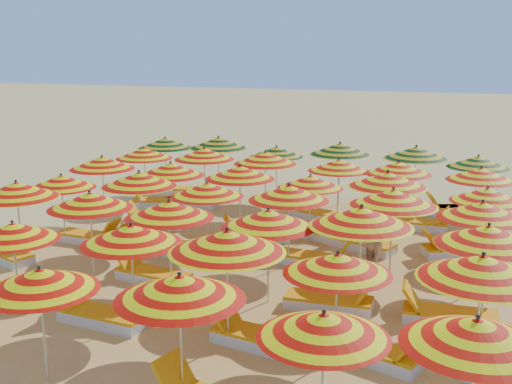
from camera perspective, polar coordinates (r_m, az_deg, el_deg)
ground at (r=15.38m, az=-0.61°, el=-6.21°), size 120.00×120.00×0.00m
umbrella_2 at (r=10.11m, az=-18.66°, el=-7.41°), size 2.00×2.00×1.86m
umbrella_3 at (r=9.08m, az=-6.80°, el=-8.45°), size 2.44×2.44×1.98m
umbrella_4 at (r=8.26m, az=6.04°, el=-11.73°), size 2.13×2.13×1.82m
umbrella_5 at (r=8.22m, az=19.04°, el=-11.72°), size 2.14×2.14×1.94m
umbrella_7 at (r=12.90m, az=-20.80°, el=-3.30°), size 2.31×2.31×1.85m
umbrella_8 at (r=11.75m, az=-11.04°, el=-3.74°), size 2.39×2.39×1.95m
umbrella_9 at (r=10.69m, az=-2.59°, el=-4.41°), size 2.46×2.46×2.11m
umbrella_10 at (r=10.34m, az=7.26°, el=-6.36°), size 2.30×2.30×1.87m
umbrella_11 at (r=10.14m, az=19.49°, el=-6.34°), size 2.12×2.12×2.07m
umbrella_12 at (r=15.76m, az=-20.51°, el=0.17°), size 2.30×2.30×2.03m
umbrella_13 at (r=14.44m, az=-14.55°, el=-0.75°), size 2.42×2.42×1.97m
umbrella_14 at (r=13.34m, az=-7.73°, el=-1.55°), size 2.35×2.35×1.97m
umbrella_15 at (r=12.52m, az=1.09°, el=-2.40°), size 2.20×2.20×1.97m
umbrella_16 at (r=12.30m, az=9.34°, el=-2.19°), size 2.65×2.65×2.12m
umbrella_17 at (r=12.07m, az=19.95°, el=-3.64°), size 2.24×2.24×2.00m
umbrella_18 at (r=17.14m, az=-16.92°, el=0.89°), size 1.99×1.99×1.86m
umbrella_19 at (r=16.23m, az=-10.34°, el=1.11°), size 2.48×2.48×2.02m
umbrella_20 at (r=15.46m, az=-4.38°, el=0.20°), size 2.21×2.21×1.87m
umbrella_21 at (r=14.65m, az=2.94°, el=-0.08°), size 2.13×2.13×1.99m
umbrella_22 at (r=14.20m, az=12.09°, el=-0.50°), size 2.37×2.37×2.06m
umbrella_23 at (r=14.03m, az=19.47°, el=-1.54°), size 2.04×2.04×1.95m
umbrella_24 at (r=18.97m, az=-13.52°, el=2.53°), size 2.48×2.48×1.98m
umbrella_25 at (r=17.73m, az=-7.59°, el=2.01°), size 2.06×2.06×1.96m
umbrella_26 at (r=16.95m, az=-1.44°, el=1.75°), size 1.98×1.98×2.00m
umbrella_27 at (r=16.59m, az=4.86°, el=0.91°), size 2.09×2.09×1.82m
umbrella_28 at (r=16.08m, az=11.64°, el=1.09°), size 2.31×2.31×2.07m
umbrella_29 at (r=15.97m, az=19.87°, el=-0.23°), size 1.89×1.89×1.84m
umbrella_30 at (r=20.78m, az=-9.93°, el=3.42°), size 2.35×2.35×1.92m
umbrella_31 at (r=19.96m, az=-4.62°, el=3.40°), size 2.43×2.43×2.00m
umbrella_32 at (r=18.94m, az=0.84°, el=3.03°), size 2.45×2.45×2.04m
umbrella_33 at (r=18.64m, az=7.36°, el=2.37°), size 2.03×2.03×1.89m
umbrella_34 at (r=18.17m, az=12.55°, el=2.10°), size 1.87×1.87×1.97m
umbrella_35 at (r=18.02m, az=19.37°, el=1.52°), size 2.00×2.00×1.94m
umbrella_36 at (r=22.43m, az=-8.09°, el=4.33°), size 2.18×2.18×1.99m
umbrella_37 at (r=21.55m, az=-3.38°, el=4.38°), size 2.39×2.39×2.11m
umbrella_38 at (r=21.04m, az=1.83°, el=3.60°), size 2.04×2.04×1.87m
umbrella_39 at (r=20.57m, az=7.48°, el=3.81°), size 1.98×1.98×2.08m
umbrella_40 at (r=20.14m, az=14.03°, el=3.40°), size 2.17×2.17×2.10m
umbrella_41 at (r=20.02m, az=19.14°, el=2.55°), size 2.28×2.28×1.92m
lounger_3 at (r=12.42m, az=-13.64°, el=-10.63°), size 1.78×0.76×0.69m
lounger_4 at (r=11.24m, az=0.15°, el=-12.84°), size 1.81×0.89×0.69m
lounger_5 at (r=10.96m, az=10.34°, el=-13.79°), size 1.83×1.09×0.69m
lounger_7 at (r=16.61m, az=-21.46°, el=-5.12°), size 1.82×1.17×0.69m
lounger_8 at (r=14.28m, az=-9.27°, el=-7.27°), size 1.81×0.88×0.69m
lounger_9 at (r=12.77m, az=6.67°, el=-9.67°), size 1.75×0.64×0.69m
lounger_10 at (r=12.61m, az=16.62°, el=-10.46°), size 1.76×0.68×0.69m
lounger_11 at (r=17.34m, az=-14.56°, el=-3.89°), size 1.76×0.66×0.69m
lounger_12 at (r=16.21m, az=-8.95°, el=-4.80°), size 1.76×0.67×0.69m
lounger_13 at (r=16.00m, az=-6.41°, el=-4.96°), size 1.83×1.05×0.69m
lounger_14 at (r=15.15m, az=5.29°, el=-5.97°), size 1.77×0.71×0.69m
lounger_15 at (r=18.42m, az=-9.02°, el=-2.65°), size 1.80×0.81×0.69m
lounger_16 at (r=16.97m, az=-0.06°, el=-3.83°), size 1.83×1.14×0.69m
lounger_17 at (r=16.97m, az=6.85°, el=-3.93°), size 1.83×1.11×0.69m
lounger_18 at (r=16.47m, az=9.27°, el=-4.53°), size 1.82×1.20×0.69m
lounger_19 at (r=16.46m, az=17.40°, el=-4.97°), size 1.82×1.22×0.69m
lounger_20 at (r=20.75m, az=-8.69°, el=-0.88°), size 1.82×1.17×0.69m
lounger_21 at (r=20.70m, az=-5.55°, el=-0.82°), size 1.78×0.73×0.69m
lounger_22 at (r=19.12m, az=5.50°, el=-1.97°), size 1.83×1.13×0.69m
lounger_23 at (r=18.56m, az=14.18°, el=-2.77°), size 1.74×0.61×0.69m
lounger_24 at (r=22.33m, az=-7.04°, el=0.16°), size 1.80×0.84×0.69m
lounger_25 at (r=21.31m, az=3.46°, el=-0.38°), size 1.81×0.91×0.69m
lounger_26 at (r=20.27m, az=15.14°, el=-1.51°), size 1.83×1.09×0.69m
lounger_27 at (r=20.46m, az=17.16°, el=-1.51°), size 1.83×1.13×0.69m
beachgoer_a at (r=15.12m, az=10.80°, el=-4.21°), size 0.38×0.52×1.29m
beachgoer_b at (r=15.05m, az=9.76°, el=-4.32°), size 0.48×0.61×1.26m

